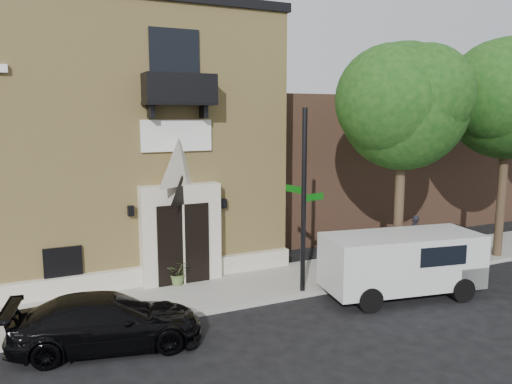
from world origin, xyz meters
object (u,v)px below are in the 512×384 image
at_px(black_sedan, 107,322).
at_px(fire_hydrant, 394,263).
at_px(cargo_van, 407,261).
at_px(pedestrian_near, 414,235).
at_px(dumpster, 440,247).
at_px(street_sign, 304,201).

height_order(black_sedan, fire_hydrant, black_sedan).
height_order(cargo_van, pedestrian_near, cargo_van).
height_order(cargo_van, dumpster, cargo_van).
relative_size(street_sign, pedestrian_near, 3.64).
bearing_deg(black_sedan, street_sign, -69.52).
relative_size(cargo_van, dumpster, 2.21).
xyz_separation_m(black_sedan, street_sign, (6.06, 1.08, 2.33)).
distance_m(street_sign, fire_hydrant, 4.38).
bearing_deg(dumpster, black_sedan, -161.18).
distance_m(black_sedan, street_sign, 6.58).
height_order(black_sedan, cargo_van, cargo_van).
distance_m(black_sedan, cargo_van, 8.94).
xyz_separation_m(black_sedan, pedestrian_near, (12.04, 2.73, 0.27)).
height_order(fire_hydrant, dumpster, dumpster).
height_order(dumpster, pedestrian_near, pedestrian_near).
height_order(black_sedan, street_sign, street_sign).
relative_size(black_sedan, dumpster, 1.96).
relative_size(fire_hydrant, dumpster, 0.35).
bearing_deg(dumpster, street_sign, -165.83).
distance_m(black_sedan, fire_hydrant, 9.76).
bearing_deg(pedestrian_near, cargo_van, 3.23).
distance_m(cargo_van, street_sign, 3.71).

